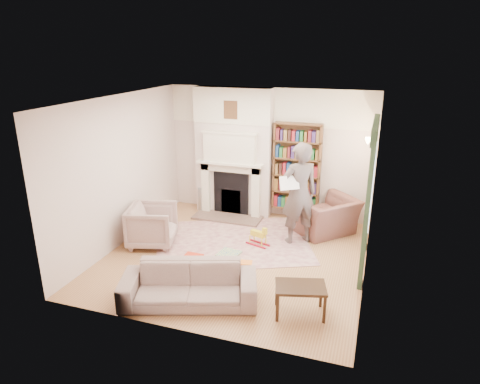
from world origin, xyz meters
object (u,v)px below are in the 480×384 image
(bookcase, at_px, (297,167))
(armchair_left, at_px, (152,225))
(sofa, at_px, (189,284))
(rocking_horse, at_px, (258,236))
(paraffin_heater, at_px, (203,200))
(armchair_reading, at_px, (325,216))
(coffee_table, at_px, (300,300))
(man_reading, at_px, (299,194))

(bookcase, height_order, armchair_left, bookcase)
(sofa, xyz_separation_m, rocking_horse, (0.44, 2.15, -0.09))
(paraffin_heater, height_order, rocking_horse, paraffin_heater)
(bookcase, relative_size, armchair_left, 2.16)
(armchair_reading, distance_m, coffee_table, 2.93)
(bookcase, distance_m, armchair_reading, 1.23)
(bookcase, height_order, rocking_horse, bookcase)
(bookcase, relative_size, armchair_reading, 1.63)
(sofa, xyz_separation_m, paraffin_heater, (-1.26, 3.49, -0.01))
(armchair_left, distance_m, coffee_table, 3.38)
(armchair_left, relative_size, coffee_table, 1.23)
(bookcase, height_order, man_reading, bookcase)
(bookcase, relative_size, paraffin_heater, 3.36)
(paraffin_heater, bearing_deg, rocking_horse, -38.50)
(armchair_left, bearing_deg, paraffin_heater, -22.50)
(armchair_reading, xyz_separation_m, coffee_table, (0.05, -2.93, -0.14))
(man_reading, distance_m, paraffin_heater, 2.65)
(bookcase, bearing_deg, coffee_table, -77.35)
(bookcase, relative_size, man_reading, 0.94)
(sofa, bearing_deg, armchair_left, 115.13)
(sofa, distance_m, rocking_horse, 2.19)
(paraffin_heater, bearing_deg, armchair_left, -96.71)
(rocking_horse, bearing_deg, armchair_left, -145.21)
(armchair_left, xyz_separation_m, sofa, (1.49, -1.57, -0.10))
(armchair_reading, xyz_separation_m, sofa, (-1.56, -3.15, -0.08))
(bookcase, height_order, sofa, bookcase)
(armchair_left, bearing_deg, sofa, -152.35)
(armchair_reading, bearing_deg, armchair_left, -18.52)
(coffee_table, bearing_deg, armchair_reading, 75.96)
(armchair_left, distance_m, rocking_horse, 2.02)
(coffee_table, relative_size, rocking_horse, 1.55)
(armchair_left, xyz_separation_m, coffee_table, (3.10, -1.35, -0.17))
(paraffin_heater, xyz_separation_m, rocking_horse, (1.70, -1.35, -0.08))
(coffee_table, distance_m, rocking_horse, 2.26)
(armchair_left, bearing_deg, man_reading, -85.16)
(sofa, distance_m, coffee_table, 1.63)
(armchair_reading, bearing_deg, rocking_horse, -4.24)
(bookcase, bearing_deg, rocking_horse, -104.06)
(bookcase, xyz_separation_m, rocking_horse, (-0.39, -1.57, -0.98))
(man_reading, bearing_deg, rocking_horse, -3.96)
(bookcase, xyz_separation_m, armchair_reading, (0.73, -0.57, -0.81))
(sofa, bearing_deg, coffee_table, -10.56)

